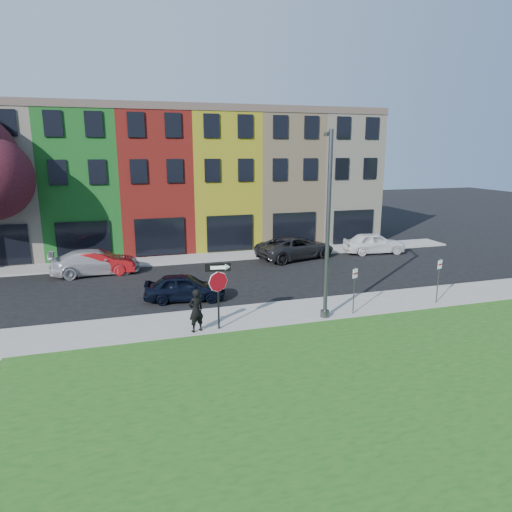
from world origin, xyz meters
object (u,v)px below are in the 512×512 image
object	(u,v)px
sedan_near	(185,287)
man	(196,310)
stop_sign	(218,282)
street_lamp	(328,226)

from	to	relation	value
sedan_near	man	bearing A→B (deg)	-172.95
sedan_near	stop_sign	bearing A→B (deg)	-160.98
stop_sign	man	bearing A→B (deg)	-173.33
stop_sign	man	size ratio (longest dim) A/B	1.56
street_lamp	stop_sign	bearing A→B (deg)	-157.04
man	sedan_near	world-z (taller)	man
man	street_lamp	xyz separation A→B (m)	(5.85, 0.19, 3.20)
sedan_near	street_lamp	distance (m)	7.94
stop_sign	sedan_near	bearing A→B (deg)	106.58
sedan_near	street_lamp	bearing A→B (deg)	-117.78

